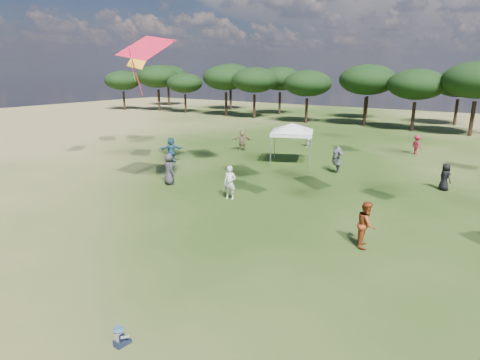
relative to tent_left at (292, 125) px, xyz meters
The scene contains 4 objects.
tree_line 26.73m from the tent_left, 70.56° to the left, with size 108.78×17.63×7.77m.
tent_left is the anchor object (origin of this frame).
toddler 21.70m from the tent_left, 74.31° to the right, with size 0.38×0.42×0.56m.
festival_crowd 4.76m from the tent_left, 29.52° to the right, with size 28.86×21.05×1.92m.
Camera 1 is at (6.66, -3.86, 6.68)m, focal length 30.00 mm.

